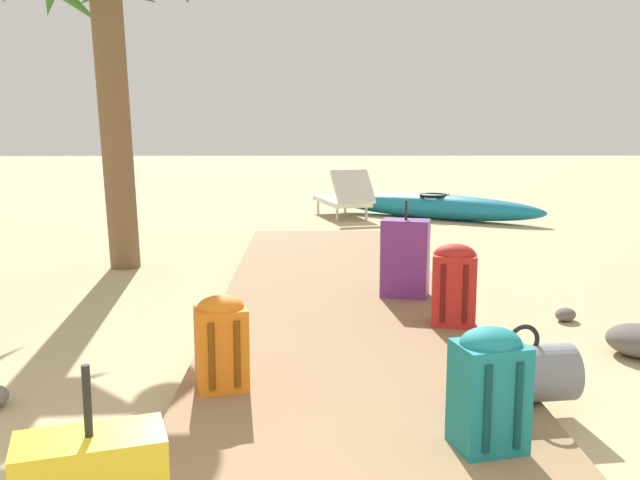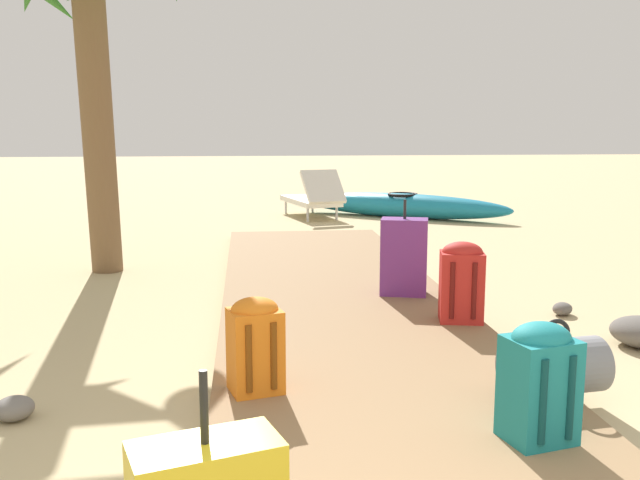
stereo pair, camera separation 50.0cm
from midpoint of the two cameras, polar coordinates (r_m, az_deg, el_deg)
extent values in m
plane|color=tan|center=(4.67, 0.31, -9.07)|extent=(60.00, 60.00, 0.00)
cube|color=olive|center=(5.43, -0.64, -6.00)|extent=(1.89, 8.05, 0.08)
cube|color=red|center=(5.07, 8.70, -3.82)|extent=(0.34, 0.30, 0.50)
ellipsoid|color=red|center=(5.01, 8.77, -1.02)|extent=(0.33, 0.28, 0.15)
cylinder|color=#5B110F|center=(4.94, 7.90, -4.13)|extent=(0.04, 0.04, 0.40)
cylinder|color=#5B110F|center=(4.95, 9.65, -4.15)|extent=(0.04, 0.04, 0.40)
cube|color=orange|center=(3.76, -9.14, -8.94)|extent=(0.31, 0.29, 0.44)
ellipsoid|color=orange|center=(3.70, -9.23, -5.67)|extent=(0.30, 0.27, 0.13)
cylinder|color=#70380C|center=(3.65, -9.80, -9.57)|extent=(0.04, 0.04, 0.36)
cylinder|color=#70380C|center=(3.67, -7.75, -9.39)|extent=(0.04, 0.04, 0.36)
cube|color=#6B2D84|center=(5.80, 4.42, -1.39)|extent=(0.43, 0.32, 0.64)
cylinder|color=black|center=(5.74, 4.47, 2.51)|extent=(0.02, 0.02, 0.16)
cube|color=#197A7F|center=(3.24, 13.16, -11.86)|extent=(0.34, 0.31, 0.47)
ellipsoid|color=#197A7F|center=(3.17, 13.32, -7.87)|extent=(0.32, 0.29, 0.14)
cylinder|color=#0C3D3F|center=(3.11, 13.27, -12.80)|extent=(0.04, 0.04, 0.38)
cylinder|color=#0C3D3F|center=(3.19, 15.49, -12.34)|extent=(0.04, 0.04, 0.38)
cylinder|color=slate|center=(3.83, 14.99, -10.01)|extent=(0.56, 0.36, 0.29)
torus|color=black|center=(3.78, 15.10, -7.47)|extent=(0.17, 0.04, 0.16)
cylinder|color=black|center=(2.05, -16.57, -13.04)|extent=(0.02, 0.02, 0.21)
cylinder|color=brown|center=(7.27, -19.63, 9.10)|extent=(0.31, 0.62, 3.04)
cube|color=white|center=(11.41, -2.06, 3.21)|extent=(0.93, 1.50, 0.08)
cube|color=white|center=(10.82, -1.07, 4.37)|extent=(0.70, 0.63, 0.50)
cylinder|color=silver|center=(11.88, -4.01, 2.71)|extent=(0.04, 0.04, 0.22)
cylinder|color=silver|center=(12.03, -1.81, 2.81)|extent=(0.04, 0.04, 0.22)
cylinder|color=silver|center=(10.82, -2.33, 2.07)|extent=(0.04, 0.04, 0.22)
cylinder|color=silver|center=(10.98, 0.05, 2.19)|extent=(0.04, 0.04, 0.22)
ellipsoid|color=teal|center=(11.35, 5.50, 2.81)|extent=(3.28, 2.43, 0.39)
torus|color=black|center=(11.33, 5.51, 3.70)|extent=(0.68, 0.68, 0.05)
ellipsoid|color=#5B5651|center=(5.76, 16.83, -5.42)|extent=(0.24, 0.24, 0.10)
ellipsoid|color=slate|center=(4.05, -27.04, -12.19)|extent=(0.27, 0.27, 0.12)
camera|label=1|loc=(0.25, 87.49, 0.41)|focal=39.26mm
camera|label=2|loc=(0.25, -92.51, -0.41)|focal=39.26mm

